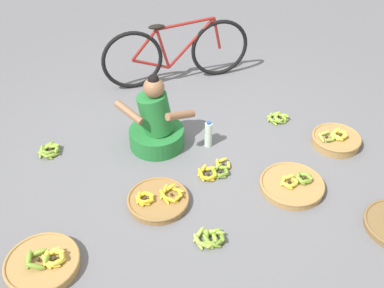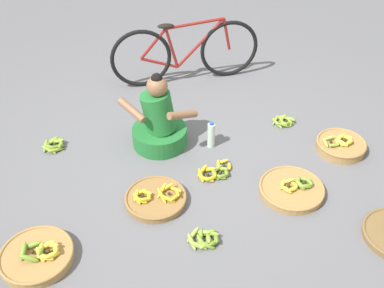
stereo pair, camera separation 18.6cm
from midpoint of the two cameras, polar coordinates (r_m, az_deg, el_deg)
name	(u,v)px [view 1 (the left image)]	position (r m, az deg, el deg)	size (l,w,h in m)	color
ground_plane	(187,161)	(4.26, -1.85, -2.10)	(10.00, 10.00, 0.00)	slate
vendor_woman_front	(156,124)	(4.32, -5.71, 2.42)	(0.72, 0.55, 0.77)	#237233
bicycle_leaning	(177,53)	(5.28, -2.94, 11.18)	(1.70, 0.16, 0.73)	black
banana_basket_mid_left	(43,263)	(3.59, -19.43, -13.79)	(0.54, 0.54, 0.16)	#A87F47
banana_basket_back_center	(336,140)	(4.60, 16.29, 0.50)	(0.46, 0.46, 0.16)	#A87F47
banana_basket_near_bicycle	(292,185)	(4.03, 11.00, -4.99)	(0.55, 0.55, 0.13)	#A87F47
banana_basket_front_left	(158,200)	(3.85, -5.60, -6.91)	(0.52, 0.52, 0.14)	olive
loose_bananas_back_left	(50,150)	(4.56, -18.31, -0.73)	(0.23, 0.25, 0.10)	olive
loose_bananas_back_right	(279,118)	(4.82, 9.60, 3.19)	(0.26, 0.23, 0.09)	#8CAD38
loose_bananas_near_vendor	(210,238)	(3.57, 0.75, -11.62)	(0.28, 0.23, 0.09)	olive
loose_bananas_front_right	(215,171)	(4.11, 1.62, -3.41)	(0.35, 0.27, 0.09)	gold
water_bottle	(208,134)	(4.36, 0.82, 1.17)	(0.07, 0.07, 0.28)	silver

